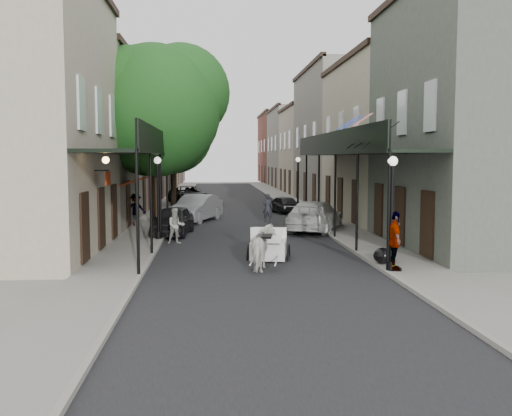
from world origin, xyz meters
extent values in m
plane|color=gray|center=(0.00, 0.00, 0.00)|extent=(140.00, 140.00, 0.00)
cube|color=black|center=(0.00, 20.00, 0.01)|extent=(8.00, 90.00, 0.01)
cube|color=gray|center=(-5.00, 20.00, 0.06)|extent=(2.20, 90.00, 0.12)
cube|color=gray|center=(5.00, 20.00, 0.06)|extent=(2.20, 90.00, 0.12)
cube|color=#B8AC93|center=(-8.60, 30.00, 5.25)|extent=(5.00, 80.00, 10.50)
cube|color=gray|center=(8.60, 30.00, 5.25)|extent=(5.00, 80.00, 10.50)
cube|color=black|center=(-5.00, 7.00, 4.00)|extent=(2.20, 18.00, 0.12)
cube|color=black|center=(-3.95, 7.00, 4.50)|extent=(0.06, 18.00, 1.00)
cylinder|color=black|center=(-4.00, -2.00, 2.12)|extent=(0.10, 0.10, 4.00)
cylinder|color=black|center=(-4.00, 6.00, 2.12)|extent=(0.10, 0.10, 4.00)
cylinder|color=black|center=(-4.00, 14.00, 2.12)|extent=(0.10, 0.10, 4.00)
cube|color=black|center=(5.00, 7.00, 4.00)|extent=(2.20, 18.00, 0.12)
cube|color=black|center=(3.95, 7.00, 4.50)|extent=(0.06, 18.00, 1.00)
cylinder|color=black|center=(4.00, -2.00, 2.12)|extent=(0.10, 0.10, 4.00)
cylinder|color=black|center=(4.00, 6.00, 2.12)|extent=(0.10, 0.10, 4.00)
cylinder|color=black|center=(4.00, 14.00, 2.12)|extent=(0.10, 0.10, 4.00)
cylinder|color=#382619|center=(-4.60, 10.00, 2.92)|extent=(0.44, 0.44, 5.60)
sphere|color=#1D5019|center=(-4.60, 10.00, 6.20)|extent=(6.80, 6.80, 6.80)
sphere|color=#1D5019|center=(-3.24, 10.60, 7.20)|extent=(5.10, 5.10, 5.10)
cylinder|color=#382619|center=(-4.60, 24.00, 2.64)|extent=(0.44, 0.44, 5.04)
sphere|color=#1D5019|center=(-4.60, 24.00, 5.58)|extent=(6.00, 6.00, 6.00)
sphere|color=#1D5019|center=(-3.40, 24.60, 6.48)|extent=(4.50, 4.50, 4.50)
cylinder|color=black|center=(4.10, -2.00, 0.27)|extent=(0.28, 0.28, 0.30)
cylinder|color=black|center=(4.10, -2.00, 1.82)|extent=(0.12, 0.12, 3.40)
sphere|color=white|center=(4.10, -2.00, 3.67)|extent=(0.32, 0.32, 0.32)
cylinder|color=black|center=(-4.10, 6.00, 0.27)|extent=(0.28, 0.28, 0.30)
cylinder|color=black|center=(-4.10, 6.00, 1.82)|extent=(0.12, 0.12, 3.40)
sphere|color=white|center=(-4.10, 6.00, 3.67)|extent=(0.32, 0.32, 0.32)
cylinder|color=black|center=(4.10, 18.00, 0.27)|extent=(0.28, 0.28, 0.30)
cylinder|color=black|center=(4.10, 18.00, 1.82)|extent=(0.12, 0.12, 3.40)
sphere|color=white|center=(4.10, 18.00, 3.67)|extent=(0.32, 0.32, 0.32)
imported|color=silver|center=(0.06, -1.00, 0.75)|extent=(1.10, 1.89, 1.50)
torus|color=black|center=(-0.22, 1.73, 0.56)|extent=(0.28, 1.17, 1.17)
torus|color=black|center=(1.25, 1.47, 0.56)|extent=(0.28, 1.17, 1.17)
torus|color=black|center=(-0.26, 0.44, 0.29)|extent=(0.17, 0.61, 0.61)
torus|color=black|center=(0.85, 0.25, 0.29)|extent=(0.17, 0.61, 0.61)
cube|color=white|center=(0.48, 1.42, 0.95)|extent=(1.53, 1.83, 0.64)
cube|color=white|center=(0.32, 0.48, 1.41)|extent=(1.16, 0.68, 0.11)
cube|color=white|center=(0.28, 0.25, 1.68)|extent=(1.09, 0.28, 0.45)
imported|color=black|center=(0.32, 0.48, 1.98)|extent=(0.41, 0.31, 1.02)
imported|color=#A4A39A|center=(-3.27, 5.21, 0.79)|extent=(0.90, 0.78, 1.59)
imported|color=gray|center=(-5.80, 11.25, 0.99)|extent=(1.13, 0.65, 1.74)
imported|color=gray|center=(4.21, -2.00, 1.09)|extent=(0.53, 1.15, 1.93)
imported|color=black|center=(-3.60, 8.11, 0.71)|extent=(2.18, 4.35, 1.42)
imported|color=gray|center=(-2.60, 14.00, 0.79)|extent=(3.28, 5.09, 1.58)
imported|color=black|center=(-3.53, 26.44, 0.76)|extent=(3.85, 5.94, 1.52)
imported|color=silver|center=(3.60, 9.00, 0.79)|extent=(4.08, 5.87, 1.58)
imported|color=black|center=(3.19, 19.00, 0.60)|extent=(2.44, 3.79, 1.20)
ellipsoid|color=black|center=(4.20, -0.81, 0.40)|extent=(0.66, 0.66, 0.56)
ellipsoid|color=black|center=(4.50, -0.36, 0.35)|extent=(0.58, 0.58, 0.46)
camera|label=1|loc=(-1.70, -19.89, 3.76)|focal=40.00mm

